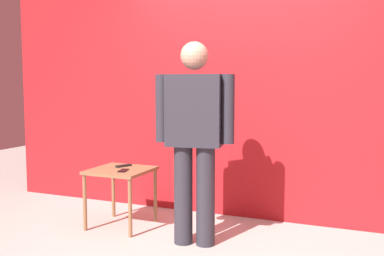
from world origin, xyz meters
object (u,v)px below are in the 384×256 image
side_table (121,177)px  tv_remote (124,166)px  standing_person (194,133)px  cell_phone (123,170)px

side_table → tv_remote: size_ratio=3.36×
standing_person → cell_phone: standing_person is taller
standing_person → tv_remote: (-0.89, 0.29, -0.40)m
cell_phone → tv_remote: 0.23m
standing_person → tv_remote: standing_person is taller
standing_person → side_table: (-0.85, 0.18, -0.49)m
tv_remote → standing_person: bearing=7.0°
cell_phone → side_table: bearing=121.0°
side_table → cell_phone: bearing=-45.9°
side_table → cell_phone: (0.08, -0.08, 0.09)m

